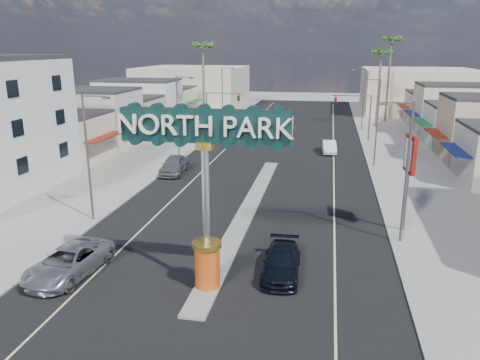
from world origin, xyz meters
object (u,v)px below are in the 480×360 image
at_px(traffic_signal_left, 219,105).
at_px(streetlight_r_near, 405,166).
at_px(traffic_signal_right, 356,108).
at_px(streetlight_r_far, 363,96).
at_px(palm_left_far, 203,50).
at_px(bank_pylon_sign, 410,160).
at_px(suv_left, 69,262).
at_px(streetlight_r_mid, 376,118).
at_px(streetlight_l_mid, 179,113).
at_px(palm_right_far, 391,44).
at_px(streetlight_l_near, 89,152).
at_px(gateway_sign, 205,179).
at_px(palm_right_mid, 381,56).
at_px(suv_right, 281,263).
at_px(streetlight_l_far, 223,94).
at_px(car_parked_right, 329,147).
at_px(car_parked_left, 174,165).

distance_m(traffic_signal_left, streetlight_r_near, 39.26).
distance_m(traffic_signal_right, streetlight_r_far, 8.14).
xyz_separation_m(palm_left_far, bank_pylon_sign, (24.02, -38.05, -6.48)).
bearing_deg(suv_left, streetlight_r_near, 30.41).
relative_size(streetlight_r_mid, palm_left_far, 0.69).
bearing_deg(streetlight_l_mid, palm_right_far, 51.52).
bearing_deg(palm_right_far, traffic_signal_left, -143.33).
bearing_deg(streetlight_l_near, gateway_sign, -37.55).
distance_m(streetlight_l_near, palm_right_mid, 51.92).
distance_m(streetlight_l_near, palm_right_far, 58.35).
bearing_deg(streetlight_l_mid, traffic_signal_right, 35.50).
distance_m(palm_right_far, suv_right, 60.00).
relative_size(streetlight_l_mid, suv_left, 1.57).
distance_m(palm_right_far, bank_pylon_sign, 50.74).
xyz_separation_m(traffic_signal_left, bank_pylon_sign, (20.21, -32.04, 0.75)).
relative_size(streetlight_r_mid, streetlight_r_far, 1.00).
height_order(streetlight_r_near, palm_left_far, palm_left_far).
xyz_separation_m(streetlight_r_far, bank_pylon_sign, (0.59, -40.05, -0.05)).
xyz_separation_m(traffic_signal_left, palm_right_far, (24.18, 18.01, 8.11)).
bearing_deg(bank_pylon_sign, streetlight_r_far, 84.32).
relative_size(traffic_signal_left, streetlight_r_near, 0.67).
bearing_deg(palm_left_far, streetlight_r_near, -59.64).
relative_size(streetlight_l_near, streetlight_l_mid, 1.00).
bearing_deg(streetlight_r_near, suv_right, -140.02).
height_order(streetlight_l_far, palm_right_mid, palm_right_mid).
xyz_separation_m(streetlight_l_mid, streetlight_l_far, (0.00, 22.00, 0.00)).
relative_size(streetlight_l_far, bank_pylon_sign, 1.39).
xyz_separation_m(streetlight_r_near, streetlight_r_mid, (0.00, 20.00, 0.00)).
distance_m(streetlight_l_near, palm_left_far, 40.59).
bearing_deg(streetlight_l_mid, palm_right_mid, 47.97).
relative_size(streetlight_r_near, palm_right_mid, 0.74).
xyz_separation_m(gateway_sign, streetlight_l_far, (-10.43, 50.02, -0.86)).
bearing_deg(palm_right_mid, car_parked_right, -109.17).
distance_m(streetlight_l_near, suv_left, 9.42).
distance_m(streetlight_l_mid, palm_right_mid, 35.44).
bearing_deg(palm_left_far, streetlight_l_far, 37.92).
bearing_deg(suv_left, palm_right_mid, 75.70).
height_order(suv_left, suv_right, suv_left).
distance_m(streetlight_l_far, suv_left, 50.23).
bearing_deg(streetlight_l_near, suv_left, -71.78).
height_order(traffic_signal_left, streetlight_l_far, streetlight_l_far).
distance_m(gateway_sign, palm_right_mid, 55.76).
bearing_deg(streetlight_r_far, palm_right_mid, 57.31).
height_order(streetlight_l_far, suv_right, streetlight_l_far).
xyz_separation_m(streetlight_r_mid, streetlight_r_far, (0.00, 22.00, 0.00)).
bearing_deg(car_parked_left, car_parked_right, 35.21).
bearing_deg(suv_left, traffic_signal_right, 74.74).
relative_size(streetlight_r_near, suv_left, 1.57).
xyz_separation_m(palm_left_far, palm_right_far, (28.00, 12.00, 0.89)).
relative_size(palm_left_far, suv_left, 2.28).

